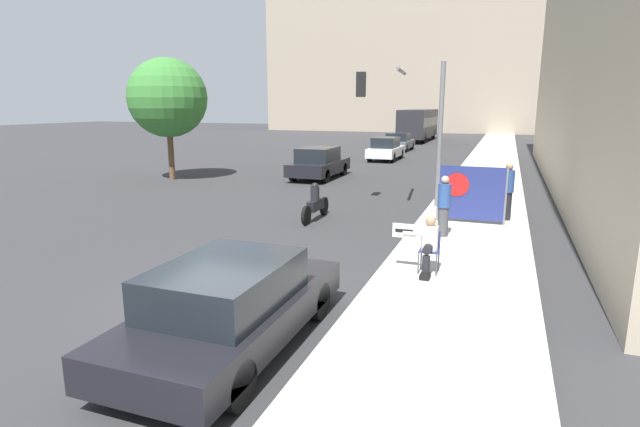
{
  "coord_description": "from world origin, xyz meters",
  "views": [
    {
      "loc": [
        4.68,
        -7.44,
        3.6
      ],
      "look_at": [
        0.38,
        4.1,
        0.9
      ],
      "focal_mm": 28.0,
      "sensor_mm": 36.0,
      "label": 1
    }
  ],
  "objects_px": {
    "seated_protester": "(428,243)",
    "motorcycle_on_road": "(315,204)",
    "jogger_on_sidewalk": "(444,206)",
    "pedestrian_behind": "(508,191)",
    "street_tree_near_curb": "(168,98)",
    "city_bus_on_road": "(418,123)",
    "car_on_road_nearest": "(319,163)",
    "car_on_road_distant": "(399,142)",
    "parked_car_curbside": "(231,305)",
    "traffic_light_pole": "(407,109)",
    "protest_banner": "(471,193)",
    "car_on_road_midblock": "(386,149)"
  },
  "relations": [
    {
      "from": "seated_protester",
      "to": "motorcycle_on_road",
      "type": "distance_m",
      "value": 6.02
    },
    {
      "from": "jogger_on_sidewalk",
      "to": "pedestrian_behind",
      "type": "height_order",
      "value": "pedestrian_behind"
    },
    {
      "from": "street_tree_near_curb",
      "to": "city_bus_on_road",
      "type": "bearing_deg",
      "value": 77.45
    },
    {
      "from": "car_on_road_nearest",
      "to": "car_on_road_distant",
      "type": "xyz_separation_m",
      "value": [
        0.6,
        16.56,
        -0.05
      ]
    },
    {
      "from": "city_bus_on_road",
      "to": "street_tree_near_curb",
      "type": "relative_size",
      "value": 1.75
    },
    {
      "from": "car_on_road_distant",
      "to": "street_tree_near_curb",
      "type": "relative_size",
      "value": 0.72
    },
    {
      "from": "parked_car_curbside",
      "to": "motorcycle_on_road",
      "type": "xyz_separation_m",
      "value": [
        -1.89,
        8.45,
        -0.17
      ]
    },
    {
      "from": "seated_protester",
      "to": "city_bus_on_road",
      "type": "distance_m",
      "value": 41.4
    },
    {
      "from": "pedestrian_behind",
      "to": "traffic_light_pole",
      "type": "relative_size",
      "value": 0.36
    },
    {
      "from": "street_tree_near_curb",
      "to": "car_on_road_nearest",
      "type": "bearing_deg",
      "value": 23.63
    },
    {
      "from": "traffic_light_pole",
      "to": "street_tree_near_curb",
      "type": "distance_m",
      "value": 12.37
    },
    {
      "from": "protest_banner",
      "to": "car_on_road_nearest",
      "type": "bearing_deg",
      "value": 134.49
    },
    {
      "from": "jogger_on_sidewalk",
      "to": "street_tree_near_curb",
      "type": "xyz_separation_m",
      "value": [
        -13.81,
        6.87,
        2.95
      ]
    },
    {
      "from": "car_on_road_midblock",
      "to": "traffic_light_pole",
      "type": "bearing_deg",
      "value": -74.56
    },
    {
      "from": "pedestrian_behind",
      "to": "street_tree_near_curb",
      "type": "xyz_separation_m",
      "value": [
        -15.4,
        4.21,
        2.87
      ]
    },
    {
      "from": "pedestrian_behind",
      "to": "protest_banner",
      "type": "relative_size",
      "value": 0.88
    },
    {
      "from": "car_on_road_nearest",
      "to": "pedestrian_behind",
      "type": "bearing_deg",
      "value": -38.84
    },
    {
      "from": "city_bus_on_road",
      "to": "motorcycle_on_road",
      "type": "height_order",
      "value": "city_bus_on_road"
    },
    {
      "from": "jogger_on_sidewalk",
      "to": "pedestrian_behind",
      "type": "bearing_deg",
      "value": -143.58
    },
    {
      "from": "car_on_road_nearest",
      "to": "car_on_road_distant",
      "type": "bearing_deg",
      "value": 87.91
    },
    {
      "from": "parked_car_curbside",
      "to": "street_tree_near_curb",
      "type": "xyz_separation_m",
      "value": [
        -11.6,
        14.2,
        3.21
      ]
    },
    {
      "from": "seated_protester",
      "to": "jogger_on_sidewalk",
      "type": "distance_m",
      "value": 3.22
    },
    {
      "from": "protest_banner",
      "to": "jogger_on_sidewalk",
      "type": "bearing_deg",
      "value": -107.11
    },
    {
      "from": "seated_protester",
      "to": "protest_banner",
      "type": "distance_m",
      "value": 5.08
    },
    {
      "from": "car_on_road_nearest",
      "to": "protest_banner",
      "type": "bearing_deg",
      "value": -45.51
    },
    {
      "from": "car_on_road_midblock",
      "to": "city_bus_on_road",
      "type": "relative_size",
      "value": 0.41
    },
    {
      "from": "city_bus_on_road",
      "to": "pedestrian_behind",
      "type": "bearing_deg",
      "value": -76.21
    },
    {
      "from": "city_bus_on_road",
      "to": "street_tree_near_curb",
      "type": "distance_m",
      "value": 31.52
    },
    {
      "from": "car_on_road_nearest",
      "to": "parked_car_curbside",
      "type": "bearing_deg",
      "value": -73.66
    },
    {
      "from": "seated_protester",
      "to": "protest_banner",
      "type": "xyz_separation_m",
      "value": [
        0.49,
        5.05,
        0.24
      ]
    },
    {
      "from": "parked_car_curbside",
      "to": "jogger_on_sidewalk",
      "type": "bearing_deg",
      "value": 73.21
    },
    {
      "from": "car_on_road_nearest",
      "to": "traffic_light_pole",
      "type": "bearing_deg",
      "value": -47.13
    },
    {
      "from": "car_on_road_nearest",
      "to": "car_on_road_midblock",
      "type": "bearing_deg",
      "value": 82.42
    },
    {
      "from": "pedestrian_behind",
      "to": "car_on_road_distant",
      "type": "distance_m",
      "value": 25.03
    },
    {
      "from": "car_on_road_midblock",
      "to": "city_bus_on_road",
      "type": "distance_m",
      "value": 18.57
    },
    {
      "from": "parked_car_curbside",
      "to": "car_on_road_nearest",
      "type": "relative_size",
      "value": 1.01
    },
    {
      "from": "car_on_road_midblock",
      "to": "seated_protester",
      "type": "bearing_deg",
      "value": -74.8
    },
    {
      "from": "car_on_road_midblock",
      "to": "motorcycle_on_road",
      "type": "relative_size",
      "value": 1.91
    },
    {
      "from": "jogger_on_sidewalk",
      "to": "motorcycle_on_road",
      "type": "bearing_deg",
      "value": -37.97
    },
    {
      "from": "seated_protester",
      "to": "protest_banner",
      "type": "height_order",
      "value": "protest_banner"
    },
    {
      "from": "pedestrian_behind",
      "to": "city_bus_on_road",
      "type": "relative_size",
      "value": 0.17
    },
    {
      "from": "car_on_road_midblock",
      "to": "street_tree_near_curb",
      "type": "xyz_separation_m",
      "value": [
        -7.83,
        -12.18,
        3.16
      ]
    },
    {
      "from": "car_on_road_midblock",
      "to": "city_bus_on_road",
      "type": "height_order",
      "value": "city_bus_on_road"
    },
    {
      "from": "parked_car_curbside",
      "to": "protest_banner",
      "type": "bearing_deg",
      "value": 73.15
    },
    {
      "from": "car_on_road_distant",
      "to": "motorcycle_on_road",
      "type": "xyz_separation_m",
      "value": [
        2.52,
        -25.19,
        -0.18
      ]
    },
    {
      "from": "jogger_on_sidewalk",
      "to": "car_on_road_midblock",
      "type": "height_order",
      "value": "jogger_on_sidewalk"
    },
    {
      "from": "pedestrian_behind",
      "to": "traffic_light_pole",
      "type": "bearing_deg",
      "value": -128.8
    },
    {
      "from": "jogger_on_sidewalk",
      "to": "city_bus_on_road",
      "type": "distance_m",
      "value": 38.22
    },
    {
      "from": "parked_car_curbside",
      "to": "car_on_road_distant",
      "type": "distance_m",
      "value": 33.93
    },
    {
      "from": "car_on_road_nearest",
      "to": "street_tree_near_curb",
      "type": "xyz_separation_m",
      "value": [
        -6.59,
        -2.88,
        3.14
      ]
    }
  ]
}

